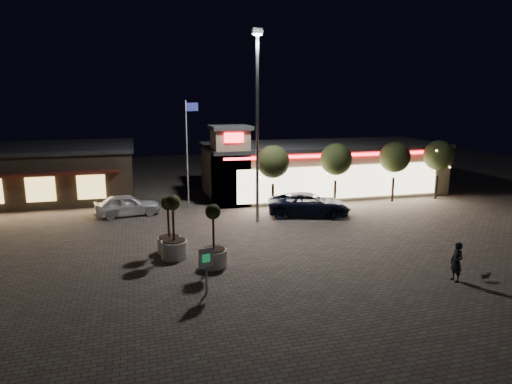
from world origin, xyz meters
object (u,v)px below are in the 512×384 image
object	(u,v)px
pickup_truck	(309,204)
planter_mid	(214,248)
valet_sign	(206,262)
pedestrian	(457,262)
planter_left	(169,235)
white_sedan	(127,205)

from	to	relation	value
pickup_truck	planter_mid	xyz separation A→B (m)	(-8.16, -8.04, 0.18)
planter_mid	pickup_truck	bearing A→B (deg)	44.56
pickup_truck	valet_sign	xyz separation A→B (m)	(-9.00, -11.05, 0.61)
pedestrian	pickup_truck	bearing A→B (deg)	-171.35
planter_left	valet_sign	bearing A→B (deg)	-78.86
pickup_truck	planter_left	xyz separation A→B (m)	(-10.12, -5.35, 0.15)
pickup_truck	valet_sign	distance (m)	14.27
white_sedan	valet_sign	distance (m)	14.75
white_sedan	planter_mid	world-z (taller)	planter_mid
planter_mid	white_sedan	bearing A→B (deg)	110.36
pickup_truck	pedestrian	bearing A→B (deg)	-153.55
white_sedan	planter_left	distance (m)	8.93
planter_left	planter_mid	xyz separation A→B (m)	(1.96, -2.69, 0.02)
white_sedan	planter_mid	bearing A→B (deg)	-166.85
pickup_truck	planter_left	world-z (taller)	planter_left
planter_left	planter_mid	world-z (taller)	planter_mid
white_sedan	planter_left	world-z (taller)	planter_left
white_sedan	valet_sign	xyz separation A→B (m)	(3.37, -14.34, 0.65)
planter_left	white_sedan	bearing A→B (deg)	104.57
valet_sign	pickup_truck	bearing A→B (deg)	50.86
planter_left	valet_sign	size ratio (longest dim) A/B	1.53
planter_mid	valet_sign	size ratio (longest dim) A/B	1.57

